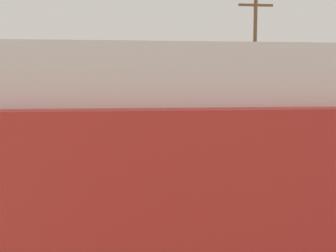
{
  "coord_description": "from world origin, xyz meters",
  "views": [
    {
      "loc": [
        -2.13,
        -5.26,
        3.14
      ],
      "look_at": [
        0.0,
        11.32,
        1.44
      ],
      "focal_mm": 49.23,
      "sensor_mm": 36.0,
      "label": 1
    }
  ],
  "objects": [
    {
      "name": "bus",
      "position": [
        -2.48,
        0.74,
        1.75
      ],
      "size": [
        2.54,
        10.0,
        3.21
      ],
      "color": "red",
      "rests_on": "road_surface"
    },
    {
      "name": "power_pole_mid",
      "position": [
        6.93,
        22.82,
        4.44
      ],
      "size": [
        2.2,
        0.24,
        8.3
      ],
      "color": "brown",
      "rests_on": "ground"
    },
    {
      "name": "livestock_truck",
      "position": [
        2.21,
        19.4,
        1.79
      ],
      "size": [
        2.53,
        9.7,
        3.02
      ],
      "color": "#3359A5",
      "rests_on": "road_surface"
    },
    {
      "name": "power_pole_far",
      "position": [
        6.93,
        46.55,
        3.98
      ],
      "size": [
        2.2,
        0.24,
        7.39
      ],
      "color": "brown",
      "rests_on": "ground"
    },
    {
      "name": "distant_hill",
      "position": [
        -0.71,
        58.15,
        0.0
      ],
      "size": [
        47.29,
        17.56,
        11.65
      ],
      "primitive_type": "ellipsoid",
      "color": "#997C5A",
      "rests_on": "ground"
    },
    {
      "name": "boulder_mid_field",
      "position": [
        12.19,
        26.08,
        0.34
      ],
      "size": [
        1.0,
        1.01,
        0.67
      ],
      "primitive_type": "ellipsoid",
      "color": "#756656",
      "rests_on": "ground"
    },
    {
      "name": "car_far",
      "position": [
        -2.34,
        31.61,
        0.69
      ],
      "size": [
        1.8,
        4.4,
        1.46
      ],
      "color": "#264C8C",
      "rests_on": "road_surface"
    }
  ]
}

